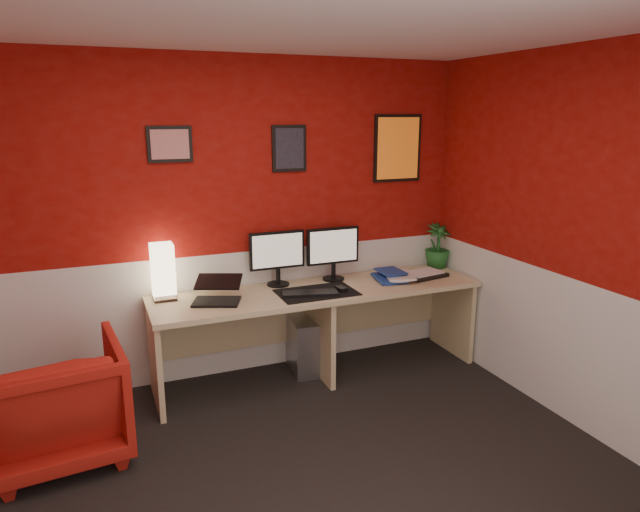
% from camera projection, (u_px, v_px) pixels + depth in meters
% --- Properties ---
extents(ground, '(4.00, 3.50, 0.01)m').
position_uv_depth(ground, '(302.00, 501.00, 3.12)').
color(ground, black).
rests_on(ground, ground).
extents(ceiling, '(4.00, 3.50, 0.01)m').
position_uv_depth(ceiling, '(298.00, 12.00, 2.52)').
color(ceiling, white).
rests_on(ceiling, ground).
extents(wall_back, '(4.00, 0.01, 2.50)m').
position_uv_depth(wall_back, '(221.00, 222.00, 4.39)').
color(wall_back, maroon).
rests_on(wall_back, ground).
extents(wall_front, '(4.00, 0.01, 2.50)m').
position_uv_depth(wall_front, '(578.00, 495.00, 1.25)').
color(wall_front, maroon).
rests_on(wall_front, ground).
extents(wall_right, '(0.01, 3.50, 2.50)m').
position_uv_depth(wall_right, '(600.00, 248.00, 3.56)').
color(wall_right, maroon).
rests_on(wall_right, ground).
extents(wainscot_back, '(4.00, 0.01, 1.00)m').
position_uv_depth(wainscot_back, '(225.00, 314.00, 4.57)').
color(wainscot_back, silver).
rests_on(wainscot_back, ground).
extents(wainscot_right, '(0.01, 3.50, 1.00)m').
position_uv_depth(wainscot_right, '(586.00, 359.00, 3.74)').
color(wainscot_right, silver).
rests_on(wainscot_right, ground).
extents(desk, '(2.60, 0.65, 0.73)m').
position_uv_depth(desk, '(319.00, 333.00, 4.54)').
color(desk, '#CAB582').
rests_on(desk, ground).
extents(shoji_lamp, '(0.16, 0.16, 0.40)m').
position_uv_depth(shoji_lamp, '(163.00, 273.00, 4.16)').
color(shoji_lamp, '#FFE5B2').
rests_on(shoji_lamp, desk).
extents(laptop, '(0.39, 0.34, 0.22)m').
position_uv_depth(laptop, '(216.00, 288.00, 4.10)').
color(laptop, black).
rests_on(laptop, desk).
extents(monitor_left, '(0.45, 0.06, 0.58)m').
position_uv_depth(monitor_left, '(278.00, 250.00, 4.49)').
color(monitor_left, black).
rests_on(monitor_left, desk).
extents(monitor_right, '(0.45, 0.06, 0.58)m').
position_uv_depth(monitor_right, '(334.00, 245.00, 4.64)').
color(monitor_right, black).
rests_on(monitor_right, desk).
extents(desk_mat, '(0.60, 0.38, 0.01)m').
position_uv_depth(desk_mat, '(317.00, 292.00, 4.36)').
color(desk_mat, black).
rests_on(desk_mat, desk).
extents(keyboard, '(0.44, 0.24, 0.02)m').
position_uv_depth(keyboard, '(310.00, 293.00, 4.31)').
color(keyboard, black).
rests_on(keyboard, desk_mat).
extents(mouse, '(0.07, 0.11, 0.03)m').
position_uv_depth(mouse, '(341.00, 289.00, 4.39)').
color(mouse, black).
rests_on(mouse, desk_mat).
extents(book_bottom, '(0.28, 0.35, 0.03)m').
position_uv_depth(book_bottom, '(376.00, 279.00, 4.66)').
color(book_bottom, navy).
rests_on(book_bottom, desk).
extents(book_middle, '(0.30, 0.36, 0.02)m').
position_uv_depth(book_middle, '(386.00, 276.00, 4.66)').
color(book_middle, silver).
rests_on(book_middle, book_bottom).
extents(book_top, '(0.19, 0.25, 0.02)m').
position_uv_depth(book_top, '(380.00, 273.00, 4.67)').
color(book_top, navy).
rests_on(book_top, book_middle).
extents(zen_tray, '(0.39, 0.31, 0.03)m').
position_uv_depth(zen_tray, '(424.00, 275.00, 4.80)').
color(zen_tray, black).
rests_on(zen_tray, desk).
extents(potted_plant, '(0.23, 0.23, 0.39)m').
position_uv_depth(potted_plant, '(437.00, 246.00, 5.04)').
color(potted_plant, '#19591E').
rests_on(potted_plant, desk).
extents(pc_tower, '(0.24, 0.47, 0.45)m').
position_uv_depth(pc_tower, '(302.00, 344.00, 4.68)').
color(pc_tower, '#99999E').
rests_on(pc_tower, ground).
extents(armchair, '(0.85, 0.87, 0.72)m').
position_uv_depth(armchair, '(57.00, 402.00, 3.45)').
color(armchair, '#B01F15').
rests_on(armchair, ground).
extents(art_left, '(0.32, 0.02, 0.26)m').
position_uv_depth(art_left, '(170.00, 144.00, 4.10)').
color(art_left, red).
rests_on(art_left, wall_back).
extents(art_center, '(0.28, 0.02, 0.36)m').
position_uv_depth(art_center, '(289.00, 148.00, 4.45)').
color(art_center, black).
rests_on(art_center, wall_back).
extents(art_right, '(0.44, 0.02, 0.56)m').
position_uv_depth(art_right, '(397.00, 148.00, 4.81)').
color(art_right, orange).
rests_on(art_right, wall_back).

